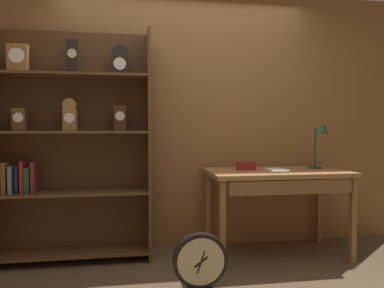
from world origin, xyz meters
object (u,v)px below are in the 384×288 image
(bookshelf, at_px, (69,145))
(toolbox_small, at_px, (246,166))
(desk_lamp, at_px, (321,138))
(round_clock_large, at_px, (200,262))
(workbench, at_px, (278,180))
(open_repair_manual, at_px, (277,171))

(bookshelf, distance_m, toolbox_small, 1.65)
(desk_lamp, height_order, round_clock_large, desk_lamp)
(workbench, xyz_separation_m, toolbox_small, (-0.28, 0.09, 0.13))
(round_clock_large, bearing_deg, toolbox_small, 52.18)
(bookshelf, bearing_deg, workbench, -5.54)
(bookshelf, xyz_separation_m, desk_lamp, (2.39, -0.12, 0.06))
(bookshelf, distance_m, open_repair_manual, 1.90)
(desk_lamp, bearing_deg, bookshelf, 177.19)
(desk_lamp, xyz_separation_m, toolbox_small, (-0.76, 0.02, -0.27))
(desk_lamp, height_order, toolbox_small, desk_lamp)
(open_repair_manual, distance_m, round_clock_large, 1.16)
(bookshelf, height_order, desk_lamp, bookshelf)
(toolbox_small, relative_size, round_clock_large, 0.39)
(toolbox_small, height_order, round_clock_large, toolbox_small)
(workbench, distance_m, open_repair_manual, 0.15)
(round_clock_large, bearing_deg, open_repair_manual, 34.63)
(bookshelf, bearing_deg, desk_lamp, -2.81)
(workbench, height_order, toolbox_small, toolbox_small)
(desk_lamp, relative_size, toolbox_small, 2.72)
(toolbox_small, bearing_deg, open_repair_manual, -38.92)
(open_repair_manual, xyz_separation_m, round_clock_large, (-0.82, -0.56, -0.60))
(toolbox_small, distance_m, open_repair_manual, 0.30)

